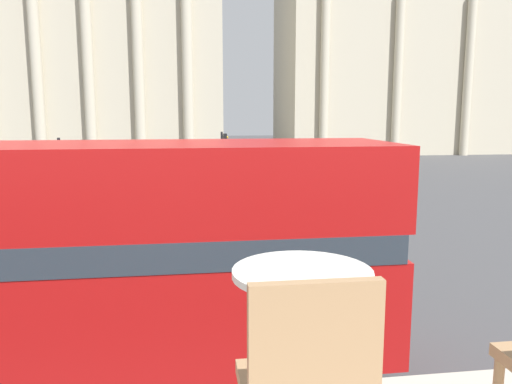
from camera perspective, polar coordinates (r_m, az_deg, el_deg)
The scene contains 11 objects.
double_decker_bus at distance 8.67m, azimuth -22.37°, elevation -6.77°, with size 11.11×2.67×4.05m.
cafe_dining_table at distance 2.22m, azimuth 5.24°, elevation -13.64°, with size 0.60×0.60×0.73m.
plaza_building_left at distance 52.12m, azimuth -21.89°, elevation 14.99°, with size 30.97×14.08×21.09m.
plaza_building_right at distance 63.37m, azimuth 16.74°, elevation 13.62°, with size 30.09×14.20×20.09m.
traffic_light_near at distance 14.00m, azimuth -22.75°, elevation -1.50°, with size 0.42×0.24×3.25m.
traffic_light_mid at distance 21.85m, azimuth -21.26°, elevation 2.61°, with size 0.42×0.24×3.54m.
traffic_light_far at distance 27.54m, azimuth -3.75°, elevation 4.37°, with size 0.42×0.24×3.53m.
car_black at distance 29.34m, azimuth -11.69°, elevation 1.32°, with size 4.20×1.93×1.35m.
pedestrian_red at distance 32.43m, azimuth -14.19°, elevation 2.37°, with size 0.32×0.32×1.64m.
pedestrian_olive at distance 14.69m, azimuth -0.40°, elevation -4.70°, with size 0.32×0.32×1.80m.
pedestrian_black at distance 32.11m, azimuth -4.79°, elevation 2.57°, with size 0.32×0.32×1.66m.
Camera 1 is at (0.50, -2.34, 4.52)m, focal length 35.00 mm.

